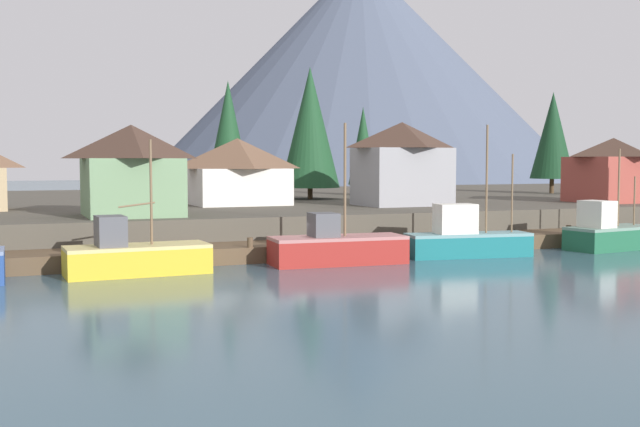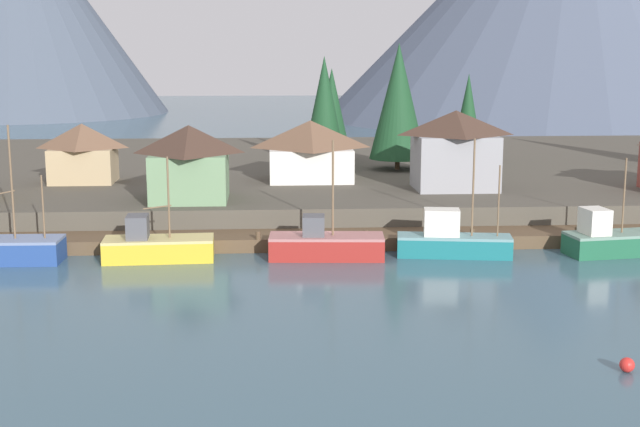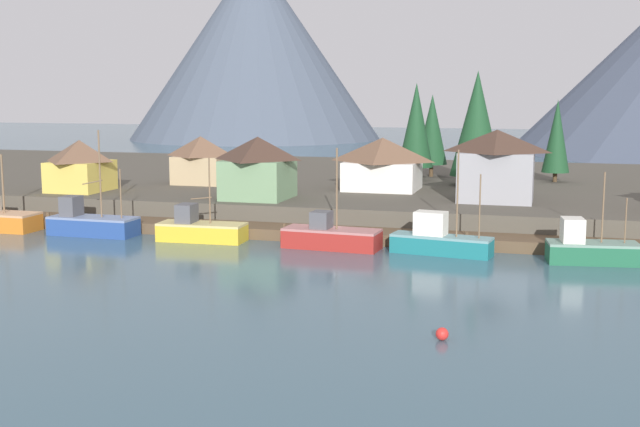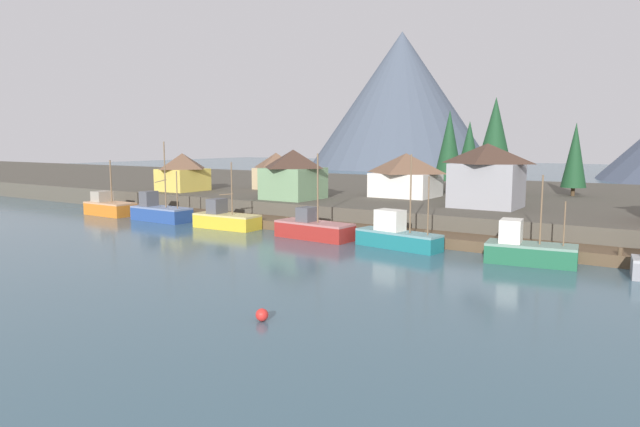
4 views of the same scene
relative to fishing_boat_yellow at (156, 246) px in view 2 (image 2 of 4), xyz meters
The scene contains 17 objects.
ground_plane 24.50m from the fishing_boat_yellow, 62.71° to the left, with size 400.00×400.00×1.00m, color #3D5B6B.
dock 11.82m from the fishing_boat_yellow, 18.35° to the left, with size 80.00×4.00×1.60m.
shoreline_bank 35.54m from the fishing_boat_yellow, 71.62° to the left, with size 400.00×56.00×2.50m, color #4C473D.
mountain_west_peak 157.67m from the fishing_boat_yellow, 108.48° to the left, with size 68.32×68.32×49.65m, color #475160.
fishing_boat_yellow is the anchor object (origin of this frame).
fishing_boat_red 12.04m from the fishing_boat_yellow, ahead, with size 8.36×3.42×8.52m.
fishing_boat_teal 21.20m from the fishing_boat_yellow, ahead, with size 8.43×3.44×8.58m.
fishing_boat_green 32.87m from the fishing_boat_yellow, ahead, with size 7.17×3.77×7.10m.
house_grey 29.28m from the fishing_boat_yellow, 31.43° to the left, with size 7.42×5.99×6.99m.
house_white 24.82m from the fishing_boat_yellow, 60.39° to the left, with size 8.16×7.05×5.67m.
house_green 11.81m from the fishing_boat_yellow, 81.79° to the left, with size 6.51×6.90×6.19m.
house_tan 23.33m from the fishing_boat_yellow, 113.65° to the left, with size 6.10×4.80×5.51m.
conifer_near_left 40.14m from the fishing_boat_yellow, 67.30° to the left, with size 3.90×3.90×10.24m.
conifer_near_right 35.22m from the fishing_boat_yellow, 65.79° to the left, with size 4.14×4.14×11.62m.
conifer_mid_right 46.31m from the fishing_boat_yellow, 48.76° to the left, with size 3.20×3.20×9.67m.
conifer_back_left 36.39m from the fishing_boat_yellow, 52.67° to the left, with size 5.84×5.84×12.92m.
channel_buoy 33.94m from the fishing_boat_yellow, 43.68° to the right, with size 0.70×0.70×0.70m, color red.
Camera 2 is at (-3.35, -62.72, 14.82)m, focal length 48.96 mm.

